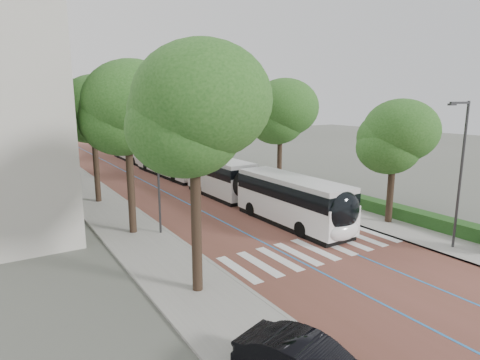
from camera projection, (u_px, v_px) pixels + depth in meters
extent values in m
plane|color=#51544C|center=(325.00, 256.00, 21.31)|extent=(160.00, 160.00, 0.00)
cube|color=brown|center=(117.00, 160.00, 54.49)|extent=(11.00, 140.00, 0.02)
cube|color=gray|center=(57.00, 164.00, 50.58)|extent=(4.00, 140.00, 0.12)
cube|color=gray|center=(169.00, 156.00, 58.39)|extent=(4.00, 140.00, 0.12)
cube|color=gray|center=(73.00, 163.00, 51.57)|extent=(0.20, 140.00, 0.14)
cube|color=gray|center=(156.00, 157.00, 57.40)|extent=(0.20, 140.00, 0.14)
cube|color=silver|center=(238.00, 269.00, 19.63)|extent=(0.55, 3.60, 0.01)
cube|color=silver|center=(259.00, 264.00, 20.28)|extent=(0.55, 3.60, 0.01)
cube|color=silver|center=(279.00, 259.00, 20.93)|extent=(0.55, 3.60, 0.01)
cube|color=silver|center=(297.00, 254.00, 21.58)|extent=(0.55, 3.60, 0.01)
cube|color=silver|center=(315.00, 249.00, 22.23)|extent=(0.55, 3.60, 0.01)
cube|color=silver|center=(331.00, 245.00, 22.89)|extent=(0.55, 3.60, 0.01)
cube|color=silver|center=(347.00, 241.00, 23.54)|extent=(0.55, 3.60, 0.01)
cube|color=silver|center=(361.00, 237.00, 24.19)|extent=(0.55, 3.60, 0.01)
cube|color=silver|center=(375.00, 233.00, 24.84)|extent=(0.55, 3.60, 0.01)
cube|color=#246DB4|center=(105.00, 161.00, 53.66)|extent=(0.12, 126.00, 0.01)
cube|color=#246DB4|center=(129.00, 159.00, 55.33)|extent=(0.12, 126.00, 0.01)
cube|color=black|center=(40.00, 154.00, 38.49)|extent=(0.12, 38.00, 1.60)
cube|color=black|center=(37.00, 120.00, 37.86)|extent=(0.12, 38.00, 1.60)
cube|color=black|center=(33.00, 86.00, 37.22)|extent=(0.12, 38.00, 1.60)
cube|color=black|center=(30.00, 52.00, 36.62)|extent=(0.12, 38.00, 1.60)
cube|color=#1E4317|center=(428.00, 220.00, 25.94)|extent=(1.20, 14.00, 0.80)
cylinder|color=#323234|center=(461.00, 176.00, 21.54)|extent=(0.14, 0.14, 8.00)
cube|color=#323234|center=(460.00, 103.00, 20.34)|extent=(1.70, 0.12, 0.12)
cube|color=#323234|center=(452.00, 104.00, 19.99)|extent=(0.50, 0.20, 0.10)
cylinder|color=#323234|center=(227.00, 138.00, 42.28)|extent=(0.14, 0.14, 8.00)
cube|color=#323234|center=(220.00, 101.00, 41.09)|extent=(1.70, 0.12, 0.12)
cube|color=#323234|center=(214.00, 101.00, 40.74)|extent=(0.50, 0.20, 0.10)
cylinder|color=#323234|center=(158.00, 169.00, 23.94)|extent=(0.14, 0.14, 8.00)
cylinder|color=black|center=(197.00, 233.00, 16.86)|extent=(0.44, 0.44, 5.38)
ellipsoid|color=#1D4A17|center=(194.00, 115.00, 15.88)|extent=(5.57, 5.57, 4.74)
cylinder|color=black|center=(131.00, 192.00, 24.34)|extent=(0.44, 0.44, 5.30)
ellipsoid|color=#1D4A17|center=(127.00, 112.00, 23.37)|extent=(5.70, 5.70, 4.85)
cylinder|color=black|center=(97.00, 171.00, 31.82)|extent=(0.44, 0.44, 5.13)
ellipsoid|color=#1D4A17|center=(92.00, 112.00, 30.89)|extent=(5.28, 5.28, 4.49)
cylinder|color=black|center=(73.00, 157.00, 40.13)|extent=(0.44, 0.44, 4.99)
ellipsoid|color=#1D4A17|center=(69.00, 111.00, 39.23)|extent=(5.96, 5.96, 5.06)
cylinder|color=black|center=(55.00, 144.00, 50.05)|extent=(0.44, 0.44, 5.40)
ellipsoid|color=#1D4A17|center=(52.00, 104.00, 49.07)|extent=(5.86, 5.86, 4.98)
cylinder|color=black|center=(41.00, 136.00, 62.55)|extent=(0.44, 0.44, 4.86)
ellipsoid|color=#1D4A17|center=(38.00, 108.00, 61.67)|extent=(6.01, 6.01, 5.11)
cylinder|color=black|center=(390.00, 194.00, 26.58)|extent=(0.44, 0.44, 3.99)
ellipsoid|color=#1D4A17|center=(394.00, 140.00, 25.86)|extent=(4.79, 4.79, 4.07)
cylinder|color=black|center=(279.00, 163.00, 36.45)|extent=(0.44, 0.44, 4.87)
ellipsoid|color=#1D4A17|center=(280.00, 114.00, 35.57)|extent=(6.02, 6.02, 5.12)
cylinder|color=black|center=(208.00, 149.00, 48.10)|extent=(0.44, 0.44, 4.51)
ellipsoid|color=#1D4A17|center=(207.00, 115.00, 47.28)|extent=(5.52, 5.52, 4.69)
cylinder|color=black|center=(159.00, 138.00, 61.37)|extent=(0.44, 0.44, 4.55)
ellipsoid|color=#1D4A17|center=(158.00, 111.00, 60.55)|extent=(5.61, 5.61, 4.77)
cylinder|color=black|center=(249.00, 185.00, 30.60)|extent=(2.31, 0.92, 2.30)
cube|color=white|center=(292.00, 206.00, 26.47)|extent=(2.58, 9.38, 1.82)
cube|color=black|center=(292.00, 189.00, 26.24)|extent=(2.62, 9.19, 0.97)
cube|color=#BABABC|center=(292.00, 180.00, 26.11)|extent=(2.53, 9.19, 0.31)
cube|color=black|center=(291.00, 222.00, 26.68)|extent=(2.53, 9.01, 0.35)
cube|color=white|center=(220.00, 182.00, 34.27)|extent=(2.57, 7.76, 1.82)
cube|color=black|center=(220.00, 168.00, 34.04)|extent=(2.60, 7.61, 0.97)
cube|color=#BABABC|center=(220.00, 161.00, 33.91)|extent=(2.51, 7.61, 0.31)
cube|color=black|center=(221.00, 194.00, 34.48)|extent=(2.51, 7.45, 0.35)
ellipsoid|color=black|center=(344.00, 211.00, 22.58)|extent=(2.36, 1.12, 2.28)
ellipsoid|color=white|center=(343.00, 231.00, 22.77)|extent=(2.36, 1.02, 1.14)
cylinder|color=black|center=(301.00, 229.00, 24.14)|extent=(0.31, 1.00, 1.00)
cylinder|color=black|center=(328.00, 223.00, 25.33)|extent=(0.31, 1.00, 1.00)
cylinder|color=black|center=(200.00, 188.00, 35.20)|extent=(0.31, 1.00, 1.00)
cylinder|color=black|center=(222.00, 185.00, 36.39)|extent=(0.31, 1.00, 1.00)
cylinder|color=black|center=(251.00, 209.00, 28.56)|extent=(0.31, 1.00, 1.00)
cylinder|color=black|center=(276.00, 205.00, 29.76)|extent=(0.31, 1.00, 1.00)
cube|color=white|center=(169.00, 164.00, 43.40)|extent=(3.02, 12.10, 1.82)
cube|color=black|center=(168.00, 154.00, 43.17)|extent=(3.05, 11.86, 0.97)
cube|color=#BABABC|center=(168.00, 148.00, 43.05)|extent=(2.96, 11.86, 0.31)
cube|color=black|center=(169.00, 174.00, 43.62)|extent=(2.95, 11.62, 0.35)
ellipsoid|color=black|center=(194.00, 164.00, 38.54)|extent=(2.40, 1.20, 2.28)
ellipsoid|color=white|center=(195.00, 176.00, 38.72)|extent=(2.39, 1.10, 1.14)
cylinder|color=black|center=(174.00, 177.00, 40.02)|extent=(0.34, 1.01, 1.00)
cylinder|color=black|center=(194.00, 175.00, 41.28)|extent=(0.34, 1.01, 1.00)
cylinder|color=black|center=(146.00, 167.00, 45.99)|extent=(0.34, 1.01, 1.00)
cylinder|color=black|center=(164.00, 165.00, 47.25)|extent=(0.34, 1.01, 1.00)
cube|color=white|center=(134.00, 151.00, 53.70)|extent=(2.57, 12.01, 1.82)
cube|color=black|center=(134.00, 143.00, 53.47)|extent=(2.61, 11.77, 0.97)
cube|color=#BABABC|center=(134.00, 138.00, 53.34)|extent=(2.52, 11.77, 0.31)
cube|color=black|center=(135.00, 159.00, 53.91)|extent=(2.51, 11.53, 0.35)
ellipsoid|color=black|center=(149.00, 151.00, 48.68)|extent=(2.36, 1.11, 2.28)
ellipsoid|color=white|center=(149.00, 160.00, 48.86)|extent=(2.36, 1.01, 1.14)
cylinder|color=black|center=(135.00, 161.00, 50.27)|extent=(0.31, 1.00, 1.00)
cylinder|color=black|center=(152.00, 160.00, 51.43)|extent=(0.31, 1.00, 1.00)
cylinder|color=black|center=(118.00, 154.00, 56.43)|extent=(0.31, 1.00, 1.00)
cylinder|color=black|center=(134.00, 153.00, 57.60)|extent=(0.31, 1.00, 1.00)
cube|color=white|center=(113.00, 142.00, 65.02)|extent=(3.09, 12.11, 1.82)
cube|color=black|center=(113.00, 135.00, 64.79)|extent=(3.12, 11.87, 0.97)
cube|color=#BABABC|center=(112.00, 131.00, 64.66)|extent=(3.03, 11.87, 0.31)
cube|color=black|center=(114.00, 149.00, 65.24)|extent=(3.02, 11.63, 0.35)
ellipsoid|color=black|center=(121.00, 141.00, 59.87)|extent=(2.40, 1.22, 2.28)
ellipsoid|color=white|center=(122.00, 149.00, 60.06)|extent=(2.40, 1.12, 1.14)
cylinder|color=black|center=(111.00, 150.00, 61.55)|extent=(0.35, 1.01, 1.00)
cylinder|color=black|center=(126.00, 149.00, 62.64)|extent=(0.35, 1.01, 1.00)
cylinder|color=black|center=(102.00, 145.00, 67.88)|extent=(0.35, 1.01, 1.00)
cylinder|color=black|center=(115.00, 144.00, 68.96)|extent=(0.35, 1.01, 1.00)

